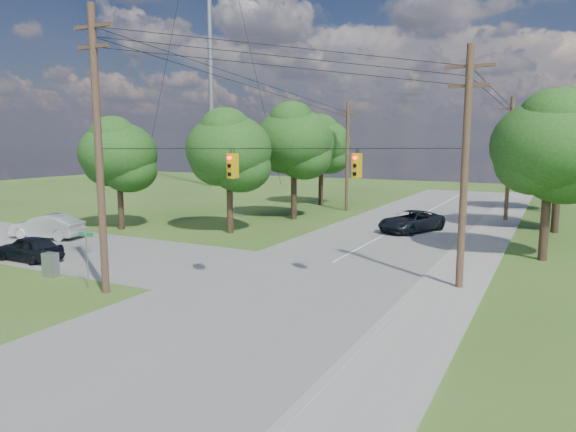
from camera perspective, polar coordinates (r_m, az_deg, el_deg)
The scene contains 22 objects.
ground at distance 20.55m, azimuth -11.49°, elevation -10.31°, with size 140.00×140.00×0.00m, color #34561C.
main_road at distance 23.48m, azimuth 0.18°, elevation -7.73°, with size 10.00×100.00×0.03m, color gray.
sidewalk_east at distance 21.35m, azimuth 16.57°, elevation -9.61°, with size 2.60×100.00×0.12m, color gray.
pole_sw at distance 22.97m, azimuth -20.31°, elevation 7.11°, with size 2.00×0.32×12.00m.
pole_ne at distance 23.30m, azimuth 19.06°, elevation 5.31°, with size 2.00×0.32×10.50m.
pole_north_e at distance 45.16m, azimuth 23.36°, elevation 5.90°, with size 2.00×0.32×10.00m.
pole_north_w at distance 48.28m, azimuth 6.60°, elevation 6.64°, with size 2.00×0.32×10.00m.
power_lines at distance 28.83m, azimuth 5.48°, elevation 13.55°, with size 13.93×29.62×4.93m.
traffic_signals at distance 21.82m, azimuth 0.78°, elevation 5.67°, with size 4.91×3.27×1.05m.
radio_mast at distance 77.15m, azimuth -8.69°, elevation 20.20°, with size 0.70×0.70×45.00m, color gray.
tree_w_near at distance 36.31m, azimuth -6.58°, elevation 7.35°, with size 6.00×6.00×8.40m.
tree_w_mid at distance 42.69m, azimuth 0.66°, elevation 8.42°, with size 6.40×6.40×9.22m.
tree_w_far at distance 52.57m, azimuth 3.71°, elevation 8.03°, with size 6.00×6.00×8.73m.
tree_e_near at distance 31.01m, azimuth 27.14°, elevation 6.95°, with size 6.20×6.20×8.81m.
tree_e_mid at distance 41.01m, azimuth 28.11°, elevation 7.92°, with size 6.60×6.60×9.64m.
tree_e_far at distance 53.02m, azimuth 26.93°, elevation 6.80°, with size 5.80×5.80×8.32m.
tree_cross_n at distance 39.57m, azimuth -18.34°, elevation 6.58°, with size 5.60×5.60×7.91m.
car_cross_dark at distance 31.41m, azimuth -26.82°, elevation -3.19°, with size 1.64×4.08×1.39m, color black.
car_cross_silver at distance 37.98m, azimuth -25.23°, elevation -1.05°, with size 1.72×4.92×1.62m, color silver.
car_main_north at distance 37.99m, azimuth 13.52°, elevation -0.57°, with size 2.50×5.43×1.51m, color black.
control_cabinet at distance 27.33m, azimuth -24.87°, elevation -4.95°, with size 0.66×0.48×1.19m, color gray.
street_name_sign at distance 24.29m, azimuth -21.45°, elevation -3.82°, with size 0.76×0.16×2.56m.
Camera 1 is at (12.44, -15.00, 6.51)m, focal length 32.00 mm.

